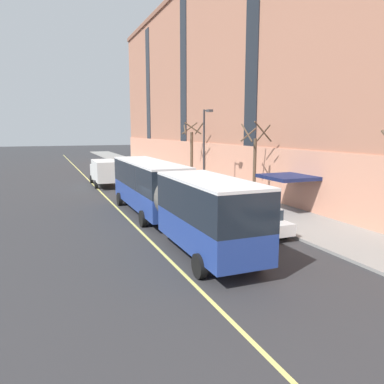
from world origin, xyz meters
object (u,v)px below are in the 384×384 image
object	(u,v)px
parked_car_white_3	(128,167)
parked_car_white_6	(180,188)
city_bus	(167,193)
street_lamp	(205,144)
box_truck	(104,171)
parked_car_black_1	(158,179)
parked_car_white_2	(259,220)
street_tree_far_uptown	(192,151)
parked_car_black_4	(142,172)
fire_hydrant	(268,216)
street_tree_mid_block	(255,162)

from	to	relation	value
parked_car_white_3	parked_car_white_6	size ratio (longest dim) A/B	1.02
city_bus	street_lamp	distance (m)	10.77
parked_car_white_3	box_truck	world-z (taller)	box_truck
parked_car_black_1	box_truck	distance (m)	5.70
parked_car_white_2	street_tree_far_uptown	distance (m)	20.65
parked_car_black_4	fire_hydrant	xyz separation A→B (m)	(1.69, -24.72, -0.29)
parked_car_white_6	parked_car_white_3	bearing A→B (deg)	90.30
street_lamp	fire_hydrant	size ratio (longest dim) A/B	10.21
city_bus	parked_car_white_2	size ratio (longest dim) A/B	4.43
street_tree_far_uptown	parked_car_black_4	bearing A→B (deg)	121.39
parked_car_white_3	box_truck	size ratio (longest dim) A/B	0.67
street_tree_far_uptown	parked_car_white_6	bearing A→B (deg)	-119.16
parked_car_white_2	fire_hydrant	xyz separation A→B (m)	(1.79, 1.79, -0.29)
parked_car_black_4	fire_hydrant	distance (m)	24.78
parked_car_white_3	parked_car_black_4	size ratio (longest dim) A/B	1.06
box_truck	street_tree_mid_block	bearing A→B (deg)	-58.44
street_tree_mid_block	parked_car_white_3	bearing A→B (deg)	98.53
city_bus	parked_car_white_2	distance (m)	5.63
parked_car_black_1	box_truck	size ratio (longest dim) A/B	0.61
city_bus	parked_car_black_4	world-z (taller)	city_bus
parked_car_white_2	parked_car_black_4	bearing A→B (deg)	89.79
parked_car_black_4	street_tree_mid_block	world-z (taller)	street_tree_mid_block
fire_hydrant	city_bus	bearing A→B (deg)	165.99
city_bus	street_lamp	size ratio (longest dim) A/B	2.59
parked_car_black_4	fire_hydrant	world-z (taller)	parked_car_black_4
parked_car_white_2	parked_car_white_6	distance (m)	13.07
city_bus	street_tree_mid_block	size ratio (longest dim) A/B	3.02
parked_car_black_4	box_truck	bearing A→B (deg)	-138.50
parked_car_black_1	street_tree_far_uptown	xyz separation A→B (m)	(3.97, 0.47, 2.81)
parked_car_black_1	parked_car_white_3	xyz separation A→B (m)	(-0.03, 14.19, 0.00)
parked_car_black_1	street_tree_far_uptown	bearing A→B (deg)	6.73
parked_car_white_3	parked_car_white_6	xyz separation A→B (m)	(0.11, -20.71, -0.00)
parked_car_white_6	street_tree_far_uptown	world-z (taller)	street_tree_far_uptown
street_lamp	fire_hydrant	distance (m)	10.77
parked_car_black_4	parked_car_black_1	bearing A→B (deg)	-90.28
fire_hydrant	street_tree_mid_block	bearing A→B (deg)	67.50
box_truck	fire_hydrant	bearing A→B (deg)	-71.23
parked_car_white_6	street_lamp	xyz separation A→B (m)	(1.75, -1.33, 3.83)
street_tree_mid_block	street_tree_far_uptown	distance (m)	12.89
parked_car_black_4	parked_car_white_6	size ratio (longest dim) A/B	0.96
parked_car_white_3	street_tree_far_uptown	world-z (taller)	street_tree_far_uptown
city_bus	box_truck	xyz separation A→B (m)	(-0.72, 18.62, -0.54)
parked_car_white_2	box_truck	xyz separation A→B (m)	(-5.06, 21.94, 0.81)
street_lamp	street_tree_mid_block	bearing A→B (deg)	-65.06
box_truck	street_tree_far_uptown	bearing A→B (deg)	-11.75
city_bus	fire_hydrant	xyz separation A→B (m)	(6.13, -1.53, -1.63)
parked_car_white_2	parked_car_white_6	bearing A→B (deg)	89.40
parked_car_black_4	box_truck	world-z (taller)	box_truck
parked_car_white_2	parked_car_white_3	bearing A→B (deg)	89.95
parked_car_black_4	fire_hydrant	size ratio (longest dim) A/B	6.25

